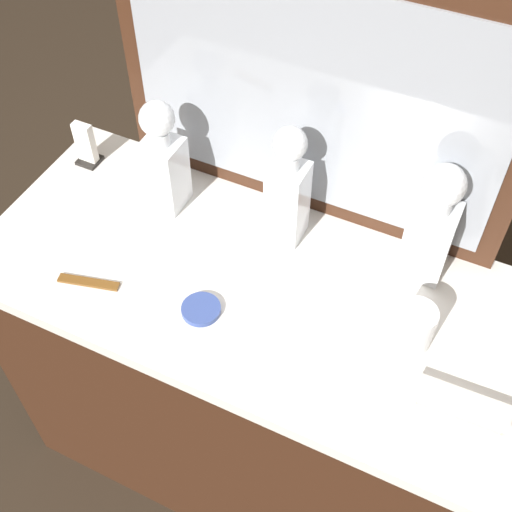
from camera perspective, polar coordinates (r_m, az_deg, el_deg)
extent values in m
plane|color=#2D2319|center=(2.05, 0.00, -16.35)|extent=(6.00, 6.00, 0.00)
cube|color=#381E11|center=(1.70, 0.00, -11.01)|extent=(1.14, 0.51, 0.78)
cube|color=silver|center=(1.36, 0.00, -2.61)|extent=(1.17, 0.53, 0.03)
cube|color=#381E11|center=(1.31, 4.86, 13.28)|extent=(0.84, 0.03, 0.56)
cube|color=gray|center=(1.30, 4.60, 12.93)|extent=(0.76, 0.01, 0.48)
cube|color=white|center=(1.35, 14.53, 1.35)|extent=(0.09, 0.09, 0.17)
cube|color=brown|center=(1.37, 14.26, 0.42)|extent=(0.08, 0.08, 0.10)
cylinder|color=white|center=(1.28, 15.38, 4.26)|extent=(0.05, 0.05, 0.03)
sphere|color=white|center=(1.25, 15.86, 5.89)|extent=(0.08, 0.08, 0.08)
cube|color=white|center=(1.45, -7.83, 7.02)|extent=(0.08, 0.08, 0.17)
cube|color=brown|center=(1.48, -7.68, 5.97)|extent=(0.07, 0.07, 0.09)
cylinder|color=white|center=(1.39, -8.27, 10.01)|extent=(0.04, 0.04, 0.03)
sphere|color=white|center=(1.36, -8.49, 11.57)|extent=(0.07, 0.07, 0.07)
cube|color=white|center=(1.36, 2.82, 4.60)|extent=(0.07, 0.07, 0.19)
cube|color=brown|center=(1.39, 2.77, 3.67)|extent=(0.06, 0.06, 0.12)
cylinder|color=white|center=(1.29, 3.00, 8.02)|extent=(0.04, 0.04, 0.03)
sphere|color=white|center=(1.26, 3.09, 9.54)|extent=(0.07, 0.07, 0.07)
cylinder|color=white|center=(1.26, 13.35, -5.95)|extent=(0.07, 0.07, 0.09)
cylinder|color=silver|center=(1.29, 13.04, -6.93)|extent=(0.07, 0.07, 0.01)
cube|color=#B7A88C|center=(1.24, 17.18, -12.18)|extent=(0.15, 0.05, 0.01)
cube|color=beige|center=(1.23, 17.31, -11.92)|extent=(0.17, 0.06, 0.01)
cylinder|color=#33478C|center=(1.30, -4.72, -4.57)|extent=(0.08, 0.08, 0.01)
cube|color=brown|center=(1.38, -14.14, -2.19)|extent=(0.13, 0.05, 0.01)
cube|color=black|center=(1.64, -14.05, 7.95)|extent=(0.05, 0.05, 0.01)
cube|color=white|center=(1.61, -14.39, 9.30)|extent=(0.04, 0.02, 0.11)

